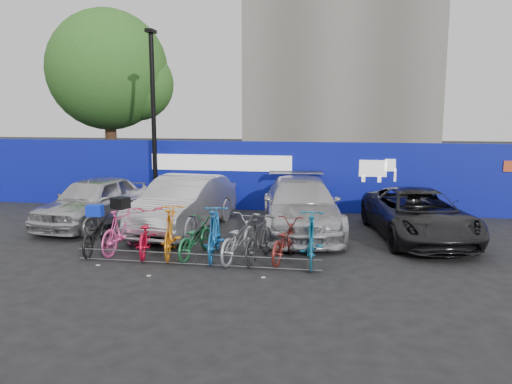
% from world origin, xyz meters
% --- Properties ---
extents(ground, '(100.00, 100.00, 0.00)m').
position_xyz_m(ground, '(0.00, 0.00, 0.00)').
color(ground, black).
rests_on(ground, ground).
extents(hoarding, '(22.00, 0.18, 2.40)m').
position_xyz_m(hoarding, '(0.01, 6.00, 1.20)').
color(hoarding, '#0B1798').
rests_on(hoarding, ground).
extents(tree, '(5.40, 5.20, 7.80)m').
position_xyz_m(tree, '(-6.77, 10.06, 5.07)').
color(tree, '#382314').
rests_on(tree, ground).
extents(lamppost, '(0.25, 0.50, 6.11)m').
position_xyz_m(lamppost, '(-3.20, 5.40, 3.27)').
color(lamppost, black).
rests_on(lamppost, ground).
extents(bike_rack, '(5.60, 0.03, 0.30)m').
position_xyz_m(bike_rack, '(-0.00, -0.60, 0.16)').
color(bike_rack, '#595B60').
rests_on(bike_rack, ground).
extents(car_0, '(2.31, 4.55, 1.48)m').
position_xyz_m(car_0, '(-4.21, 2.85, 0.74)').
color(car_0, '#B1B1B5').
rests_on(car_0, ground).
extents(car_1, '(2.19, 4.90, 1.56)m').
position_xyz_m(car_1, '(-1.32, 2.66, 0.78)').
color(car_1, '#B0AFB4').
rests_on(car_1, ground).
extents(car_2, '(2.87, 5.46, 1.51)m').
position_xyz_m(car_2, '(2.04, 3.09, 0.75)').
color(car_2, '#BCBCC1').
rests_on(car_2, ground).
extents(car_3, '(3.00, 5.12, 1.34)m').
position_xyz_m(car_3, '(5.23, 2.75, 0.67)').
color(car_3, black).
rests_on(car_3, ground).
extents(bike_0, '(0.80, 1.79, 0.91)m').
position_xyz_m(bike_0, '(-2.74, 0.10, 0.46)').
color(bike_0, black).
rests_on(bike_0, ground).
extents(bike_1, '(0.69, 1.86, 1.09)m').
position_xyz_m(bike_1, '(-2.12, 0.23, 0.55)').
color(bike_1, '#EB4C9A').
rests_on(bike_1, ground).
extents(bike_2, '(1.16, 2.09, 1.04)m').
position_xyz_m(bike_2, '(-1.48, 0.17, 0.52)').
color(bike_2, red).
rests_on(bike_2, ground).
extents(bike_3, '(0.94, 2.07, 1.20)m').
position_xyz_m(bike_3, '(-0.82, 0.12, 0.60)').
color(bike_3, orange).
rests_on(bike_3, ground).
extents(bike_4, '(0.88, 1.80, 0.90)m').
position_xyz_m(bike_4, '(-0.24, 0.18, 0.45)').
color(bike_4, '#1C6836').
rests_on(bike_4, ground).
extents(bike_5, '(0.80, 2.06, 1.20)m').
position_xyz_m(bike_5, '(0.25, 0.10, 0.60)').
color(bike_5, '#175CA4').
rests_on(bike_5, ground).
extents(bike_6, '(1.04, 2.03, 1.02)m').
position_xyz_m(bike_6, '(0.82, 0.09, 0.51)').
color(bike_6, '#93959A').
rests_on(bike_6, ground).
extents(bike_7, '(0.81, 1.82, 1.05)m').
position_xyz_m(bike_7, '(1.33, 0.04, 0.53)').
color(bike_7, '#28282B').
rests_on(bike_7, ground).
extents(bike_8, '(0.95, 1.89, 0.95)m').
position_xyz_m(bike_8, '(1.89, 0.21, 0.48)').
color(bike_8, maroon).
rests_on(bike_8, ground).
extents(bike_9, '(0.67, 2.02, 1.20)m').
position_xyz_m(bike_9, '(2.52, 0.00, 0.60)').
color(bike_9, '#135B80').
rests_on(bike_9, ground).
extents(cargo_crate, '(0.41, 0.34, 0.27)m').
position_xyz_m(cargo_crate, '(-2.74, 0.10, 1.04)').
color(cargo_crate, '#0A25C8').
rests_on(cargo_crate, bike_0).
extents(cargo_topcase, '(0.45, 0.43, 0.27)m').
position_xyz_m(cargo_topcase, '(-2.12, 0.23, 1.23)').
color(cargo_topcase, black).
rests_on(cargo_topcase, bike_1).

